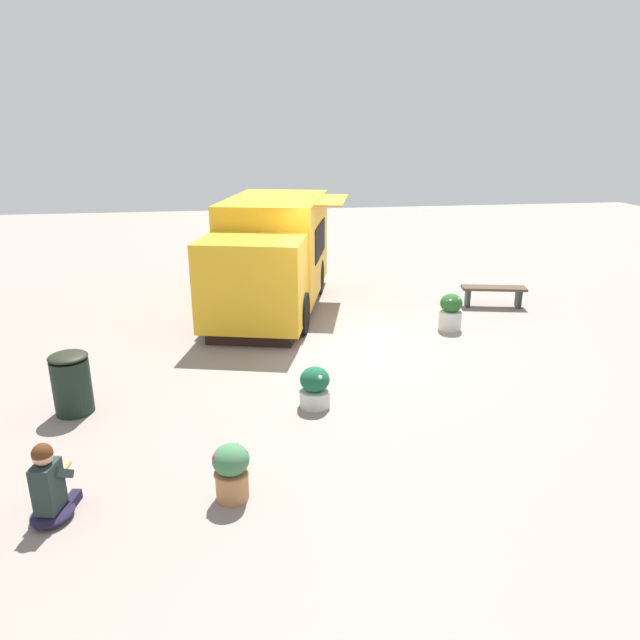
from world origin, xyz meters
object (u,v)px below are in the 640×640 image
Objects in this scene: planter_flowering_near at (451,312)px; planter_flowering_far at (231,470)px; plaza_bench at (494,292)px; planter_flowering_side at (315,387)px; food_truck at (271,258)px; person_customer at (50,488)px; trash_bin at (72,383)px.

planter_flowering_near reaches higher than planter_flowering_far.
planter_flowering_near is at bearing -48.87° from plaza_bench.
planter_flowering_side is (-2.12, 1.26, -0.05)m from planter_flowering_far.
person_customer is at bearing -21.69° from food_truck.
planter_flowering_far is at bearing -30.71° from planter_flowering_side.
planter_flowering_near is 7.37m from trash_bin.
food_truck is at bearing -121.33° from planter_flowering_near.
person_customer reaches higher than planter_flowering_side.
planter_flowering_side is at bearing 124.32° from person_customer.
planter_flowering_far is 3.37m from trash_bin.
plaza_bench is (-6.56, 6.17, -0.00)m from planter_flowering_far.
plaza_bench is (0.77, 5.16, -0.83)m from food_truck.
trash_bin is (4.09, -8.46, 0.12)m from plaza_bench.
plaza_bench is at bearing 132.09° from planter_flowering_side.
plaza_bench is at bearing 115.81° from trash_bin.
food_truck is 7.33× the size of planter_flowering_near.
planter_flowering_near is 1.23× the size of planter_flowering_side.
plaza_bench is at bearing 129.24° from person_customer.
food_truck is 8.99× the size of planter_flowering_side.
trash_bin is (-0.34, -3.55, 0.17)m from planter_flowering_side.
person_customer is (7.37, -2.93, -0.83)m from food_truck.
planter_flowering_side is at bearing -47.45° from planter_flowering_near.
person_customer is 2.54m from trash_bin.
food_truck reaches higher than person_customer.
trash_bin reaches higher than planter_flowering_near.
food_truck is 8.36× the size of planter_flowering_far.
trash_bin is (2.69, -6.86, 0.10)m from planter_flowering_near.
plaza_bench is (-4.44, 4.91, 0.05)m from planter_flowering_side.
planter_flowering_far is (7.33, -1.02, -0.83)m from food_truck.
trash_bin is at bearing -68.57° from planter_flowering_near.
planter_flowering_near is 4.49m from planter_flowering_side.
planter_flowering_far is 9.01m from plaza_bench.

